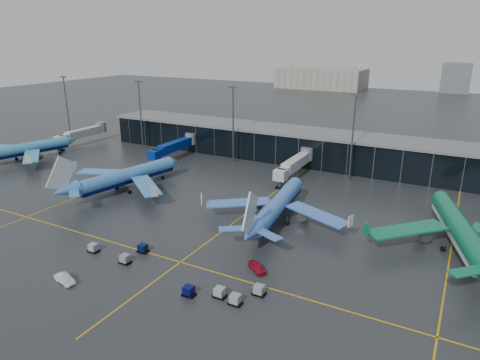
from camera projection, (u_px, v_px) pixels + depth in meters
The scene contains 14 objects.
ground at pixel (184, 223), 98.38m from camera, with size 600.00×600.00×0.00m, color #282B2D.
terminal_pier at pixel (288, 144), 148.30m from camera, with size 142.00×17.00×10.70m.
jet_bridges at pixel (173, 146), 148.58m from camera, with size 94.00×27.50×7.20m.
flood_masts at pixel (289, 128), 133.37m from camera, with size 203.00×0.50×25.50m.
distant_hangars at pixel (469, 85), 297.95m from camera, with size 260.00×71.00×22.00m.
taxi_lines at pixel (244, 215), 102.68m from camera, with size 220.00×120.00×0.02m.
airliner_klm_west at pixel (23, 143), 146.47m from camera, with size 36.26×41.30×12.69m, color #3D99C8, non-canonical shape.
airliner_arkefly at pixel (127, 167), 118.23m from camera, with size 37.02×42.16×12.96m, color #438BDE, non-canonical shape.
airliner_klm_near at pixel (279, 195), 98.17m from camera, with size 35.93×40.92×12.58m, color #447EE0, non-canonical shape.
airliner_aer_lingus at pixel (462, 217), 84.83m from camera, with size 38.99×44.40×13.65m, color #0D734C, non-canonical shape.
baggage_carts at pixel (176, 274), 75.85m from camera, with size 37.82×9.57×1.70m.
mobile_airstair at pixel (257, 224), 96.24m from camera, with size 3.04×3.70×3.45m.
service_van_red at pixel (257, 267), 78.13m from camera, with size 1.85×4.61×1.57m, color #AD0D25.
service_van_white at pixel (65, 279), 74.31m from camera, with size 1.60×4.59×1.51m, color silver.
Camera 1 is at (54.44, -72.96, 40.72)m, focal length 32.00 mm.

